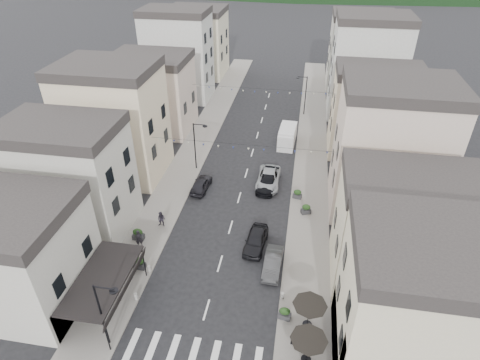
{
  "coord_description": "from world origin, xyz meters",
  "views": [
    {
      "loc": [
        5.97,
        -13.62,
        25.46
      ],
      "look_at": [
        0.4,
        19.2,
        3.5
      ],
      "focal_mm": 30.0,
      "sensor_mm": 36.0,
      "label": 1
    }
  ],
  "objects_px": {
    "parked_car_d": "(268,182)",
    "parked_car_e": "(201,184)",
    "delivery_van": "(287,136)",
    "pedestrian_b": "(161,219)",
    "parked_car_c": "(268,178)",
    "parked_car_a": "(256,240)",
    "pedestrian_a": "(139,239)",
    "parked_car_b": "(273,263)"
  },
  "relations": [
    {
      "from": "parked_car_c",
      "to": "pedestrian_a",
      "type": "xyz_separation_m",
      "value": [
        -10.44,
        -12.32,
        0.26
      ]
    },
    {
      "from": "parked_car_c",
      "to": "pedestrian_b",
      "type": "relative_size",
      "value": 3.28
    },
    {
      "from": "parked_car_d",
      "to": "pedestrian_b",
      "type": "distance_m",
      "value": 12.73
    },
    {
      "from": "parked_car_b",
      "to": "parked_car_d",
      "type": "relative_size",
      "value": 0.86
    },
    {
      "from": "parked_car_e",
      "to": "pedestrian_a",
      "type": "height_order",
      "value": "pedestrian_a"
    },
    {
      "from": "parked_car_e",
      "to": "pedestrian_a",
      "type": "bearing_deg",
      "value": 76.18
    },
    {
      "from": "parked_car_e",
      "to": "pedestrian_a",
      "type": "distance_m",
      "value": 10.5
    },
    {
      "from": "parked_car_a",
      "to": "pedestrian_a",
      "type": "xyz_separation_m",
      "value": [
        -10.44,
        -1.88,
        0.26
      ]
    },
    {
      "from": "pedestrian_b",
      "to": "pedestrian_a",
      "type": "bearing_deg",
      "value": -105.88
    },
    {
      "from": "pedestrian_b",
      "to": "parked_car_d",
      "type": "bearing_deg",
      "value": 44.98
    },
    {
      "from": "parked_car_b",
      "to": "parked_car_d",
      "type": "bearing_deg",
      "value": 100.07
    },
    {
      "from": "delivery_van",
      "to": "parked_car_e",
      "type": "bearing_deg",
      "value": -122.35
    },
    {
      "from": "delivery_van",
      "to": "pedestrian_a",
      "type": "xyz_separation_m",
      "value": [
        -11.83,
        -22.31,
        -0.21
      ]
    },
    {
      "from": "parked_car_b",
      "to": "delivery_van",
      "type": "distance_m",
      "value": 22.99
    },
    {
      "from": "parked_car_c",
      "to": "delivery_van",
      "type": "bearing_deg",
      "value": 82.06
    },
    {
      "from": "parked_car_e",
      "to": "pedestrian_b",
      "type": "height_order",
      "value": "pedestrian_b"
    },
    {
      "from": "parked_car_a",
      "to": "parked_car_d",
      "type": "height_order",
      "value": "parked_car_a"
    },
    {
      "from": "delivery_van",
      "to": "parked_car_d",
      "type": "bearing_deg",
      "value": -94.86
    },
    {
      "from": "parked_car_e",
      "to": "delivery_van",
      "type": "bearing_deg",
      "value": -120.94
    },
    {
      "from": "pedestrian_a",
      "to": "parked_car_a",
      "type": "bearing_deg",
      "value": -16.13
    },
    {
      "from": "parked_car_d",
      "to": "pedestrian_a",
      "type": "bearing_deg",
      "value": -125.77
    },
    {
      "from": "parked_car_d",
      "to": "parked_car_a",
      "type": "bearing_deg",
      "value": -83.98
    },
    {
      "from": "pedestrian_b",
      "to": "parked_car_c",
      "type": "bearing_deg",
      "value": 47.03
    },
    {
      "from": "parked_car_d",
      "to": "pedestrian_b",
      "type": "bearing_deg",
      "value": -131.6
    },
    {
      "from": "parked_car_d",
      "to": "parked_car_e",
      "type": "xyz_separation_m",
      "value": [
        -7.22,
        -1.69,
        -0.01
      ]
    },
    {
      "from": "parked_car_a",
      "to": "pedestrian_b",
      "type": "bearing_deg",
      "value": 177.46
    },
    {
      "from": "parked_car_c",
      "to": "parked_car_e",
      "type": "distance_m",
      "value": 7.59
    },
    {
      "from": "parked_car_b",
      "to": "pedestrian_b",
      "type": "xyz_separation_m",
      "value": [
        -11.2,
        3.77,
        0.27
      ]
    },
    {
      "from": "parked_car_d",
      "to": "parked_car_b",
      "type": "bearing_deg",
      "value": -75.69
    },
    {
      "from": "parked_car_d",
      "to": "pedestrian_a",
      "type": "relative_size",
      "value": 2.69
    },
    {
      "from": "parked_car_b",
      "to": "parked_car_a",
      "type": "bearing_deg",
      "value": 126.92
    },
    {
      "from": "delivery_van",
      "to": "parked_car_b",
      "type": "bearing_deg",
      "value": -86.37
    },
    {
      "from": "delivery_van",
      "to": "pedestrian_a",
      "type": "height_order",
      "value": "delivery_van"
    },
    {
      "from": "parked_car_b",
      "to": "pedestrian_a",
      "type": "distance_m",
      "value": 12.26
    },
    {
      "from": "pedestrian_a",
      "to": "parked_car_e",
      "type": "bearing_deg",
      "value": 45.79
    },
    {
      "from": "parked_car_b",
      "to": "parked_car_e",
      "type": "height_order",
      "value": "parked_car_e"
    },
    {
      "from": "parked_car_a",
      "to": "parked_car_d",
      "type": "distance_m",
      "value": 9.79
    },
    {
      "from": "parked_car_b",
      "to": "delivery_van",
      "type": "relative_size",
      "value": 0.78
    },
    {
      "from": "parked_car_a",
      "to": "parked_car_b",
      "type": "distance_m",
      "value": 3.13
    },
    {
      "from": "delivery_van",
      "to": "pedestrian_b",
      "type": "distance_m",
      "value": 22.04
    },
    {
      "from": "delivery_van",
      "to": "pedestrian_b",
      "type": "height_order",
      "value": "delivery_van"
    },
    {
      "from": "delivery_van",
      "to": "pedestrian_a",
      "type": "relative_size",
      "value": 2.96
    }
  ]
}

